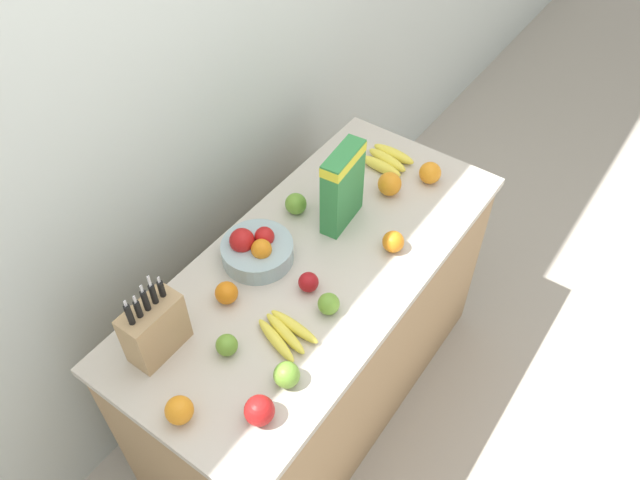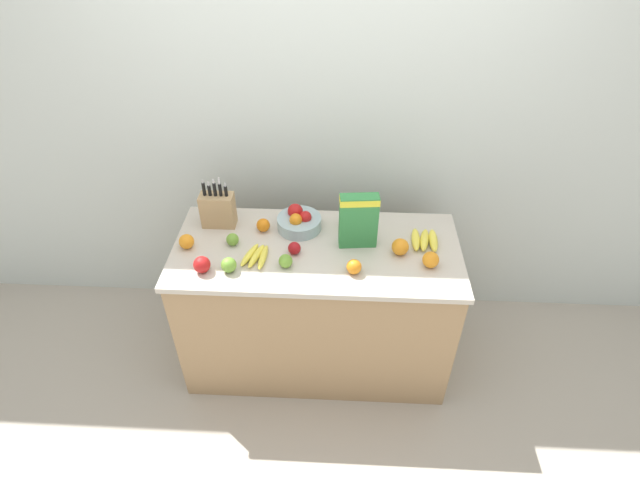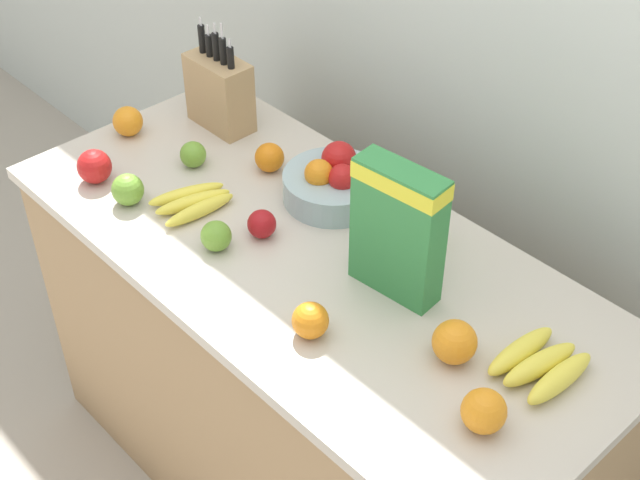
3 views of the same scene
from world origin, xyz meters
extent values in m
cube|color=tan|center=(0.00, 0.00, 0.42)|extent=(1.47, 0.65, 0.83)
cube|color=beige|center=(0.00, 0.00, 0.85)|extent=(1.50, 0.68, 0.03)
cube|color=tan|center=(-0.54, 0.18, 0.96)|extent=(0.18, 0.09, 0.19)
cylinder|color=black|center=(-0.60, 0.18, 1.09)|extent=(0.02, 0.02, 0.07)
cube|color=silver|center=(-0.60, 0.18, 1.14)|extent=(0.01, 0.00, 0.02)
cylinder|color=black|center=(-0.57, 0.18, 1.08)|extent=(0.02, 0.02, 0.06)
cube|color=silver|center=(-0.57, 0.18, 1.13)|extent=(0.01, 0.00, 0.03)
cylinder|color=black|center=(-0.54, 0.18, 1.09)|extent=(0.02, 0.02, 0.07)
cube|color=silver|center=(-0.54, 0.18, 1.14)|extent=(0.01, 0.00, 0.03)
cylinder|color=black|center=(-0.51, 0.18, 1.09)|extent=(0.02, 0.02, 0.07)
cube|color=silver|center=(-0.51, 0.18, 1.14)|extent=(0.01, 0.00, 0.04)
cylinder|color=black|center=(-0.48, 0.18, 1.08)|extent=(0.02, 0.02, 0.06)
cube|color=silver|center=(-0.48, 0.18, 1.12)|extent=(0.01, 0.00, 0.02)
cube|color=#338442|center=(0.21, 0.05, 1.01)|extent=(0.20, 0.09, 0.30)
cube|color=yellow|center=(0.21, 0.05, 1.14)|extent=(0.20, 0.09, 0.04)
cylinder|color=#99B2B7|center=(-0.10, 0.17, 0.90)|extent=(0.24, 0.24, 0.07)
sphere|color=red|center=(-0.07, 0.16, 0.94)|extent=(0.07, 0.07, 0.07)
sphere|color=red|center=(-0.13, 0.21, 0.95)|extent=(0.08, 0.08, 0.08)
sphere|color=orange|center=(-0.12, 0.14, 0.94)|extent=(0.07, 0.07, 0.07)
ellipsoid|color=yellow|center=(-0.33, -0.09, 0.88)|extent=(0.09, 0.19, 0.03)
ellipsoid|color=yellow|center=(-0.30, -0.10, 0.88)|extent=(0.08, 0.19, 0.03)
ellipsoid|color=yellow|center=(-0.26, -0.10, 0.88)|extent=(0.05, 0.19, 0.03)
ellipsoid|color=yellow|center=(0.61, 0.07, 0.89)|extent=(0.05, 0.18, 0.04)
ellipsoid|color=yellow|center=(0.56, 0.07, 0.89)|extent=(0.07, 0.19, 0.04)
ellipsoid|color=yellow|center=(0.52, 0.07, 0.89)|extent=(0.05, 0.18, 0.04)
sphere|color=red|center=(-0.55, -0.20, 0.91)|extent=(0.08, 0.08, 0.08)
sphere|color=#6B9E33|center=(-0.14, -0.15, 0.90)|extent=(0.07, 0.07, 0.07)
sphere|color=#6B9E33|center=(-0.44, 0.01, 0.90)|extent=(0.07, 0.07, 0.07)
sphere|color=#6B9E33|center=(-0.42, -0.19, 0.90)|extent=(0.08, 0.08, 0.08)
sphere|color=#6B9E33|center=(0.15, 0.20, 0.90)|extent=(0.08, 0.08, 0.08)
sphere|color=#A31419|center=(-0.11, -0.04, 0.90)|extent=(0.07, 0.07, 0.07)
sphere|color=orange|center=(-0.67, -0.03, 0.90)|extent=(0.08, 0.08, 0.08)
sphere|color=orange|center=(0.57, -0.11, 0.91)|extent=(0.08, 0.08, 0.08)
sphere|color=orange|center=(-0.30, 0.14, 0.90)|extent=(0.07, 0.07, 0.07)
sphere|color=orange|center=(0.43, -0.02, 0.91)|extent=(0.09, 0.09, 0.09)
sphere|color=orange|center=(0.19, -0.18, 0.90)|extent=(0.07, 0.07, 0.07)
camera|label=1|loc=(-1.11, -0.80, 2.43)|focal=35.00mm
camera|label=2|loc=(0.12, -1.98, 2.52)|focal=28.00mm
camera|label=3|loc=(1.11, -1.01, 2.13)|focal=50.00mm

